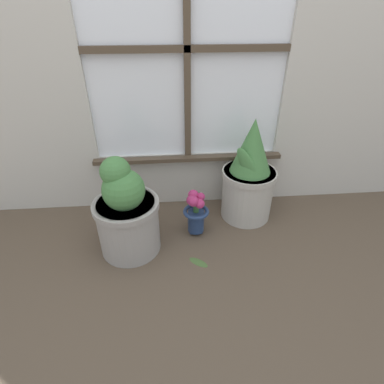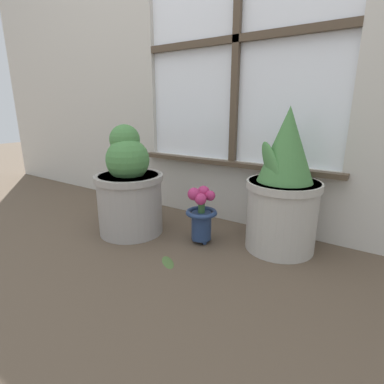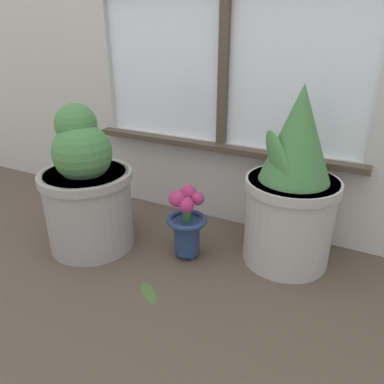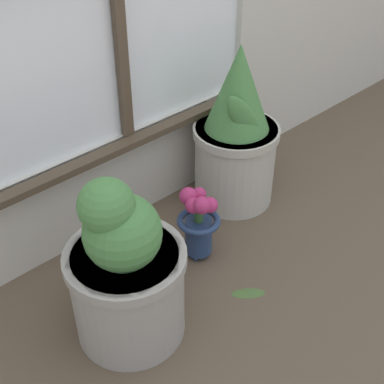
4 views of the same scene
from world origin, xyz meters
name	(u,v)px [view 4 (image 4 of 4)]	position (x,y,z in m)	size (l,w,h in m)	color
ground_plane	(242,291)	(0.00, 0.00, 0.00)	(10.00, 10.00, 0.00)	brown
potted_plant_left	(126,273)	(-0.35, 0.13, 0.23)	(0.34, 0.34, 0.54)	#9E9993
potted_plant_right	(236,136)	(0.35, 0.37, 0.28)	(0.32, 0.32, 0.63)	#B7B2A8
flower_vase	(198,221)	(0.02, 0.22, 0.15)	(0.15, 0.15, 0.27)	navy
fallen_leaf	(248,293)	(0.01, -0.02, 0.00)	(0.11, 0.10, 0.01)	#476633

